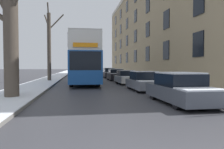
# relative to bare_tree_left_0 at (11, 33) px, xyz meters

# --- Properties ---
(sidewalk_left) EXTENTS (2.85, 130.00, 0.16)m
(sidewalk_left) POSITION_rel_bare_tree_left_0_xyz_m (-0.16, 44.34, -3.29)
(sidewalk_left) COLOR slate
(sidewalk_left) RESTS_ON ground
(sidewalk_right) EXTENTS (2.85, 130.00, 0.16)m
(sidewalk_right) POSITION_rel_bare_tree_left_0_xyz_m (10.48, 44.34, -3.29)
(sidewalk_right) COLOR slate
(sidewalk_right) RESTS_ON ground
(terrace_facade_right) EXTENTS (9.10, 45.79, 14.88)m
(terrace_facade_right) POSITION_rel_bare_tree_left_0_xyz_m (16.40, 20.06, 4.08)
(terrace_facade_right) COLOR tan
(terrace_facade_right) RESTS_ON ground
(bare_tree_left_0) EXTENTS (3.65, 2.77, 7.78)m
(bare_tree_left_0) POSITION_rel_bare_tree_left_0_xyz_m (0.00, 0.00, 0.00)
(bare_tree_left_0) COLOR #4C4238
(bare_tree_left_0) RESTS_ON ground
(bare_tree_left_1) EXTENTS (2.25, 1.94, 8.48)m
(bare_tree_left_1) POSITION_rel_bare_tree_left_0_xyz_m (0.22, 13.30, 0.73)
(bare_tree_left_1) COLOR #4C4238
(bare_tree_left_1) RESTS_ON ground
(double_decker_bus) EXTENTS (2.61, 10.87, 4.50)m
(double_decker_bus) POSITION_rel_bare_tree_left_0_xyz_m (3.90, 9.79, -0.83)
(double_decker_bus) COLOR #194C99
(double_decker_bus) RESTS_ON ground
(parked_car_0) EXTENTS (1.87, 4.50, 1.41)m
(parked_car_0) POSITION_rel_bare_tree_left_0_xyz_m (7.97, -2.45, -2.71)
(parked_car_0) COLOR #474C56
(parked_car_0) RESTS_ON ground
(parked_car_1) EXTENTS (1.85, 4.01, 1.35)m
(parked_car_1) POSITION_rel_bare_tree_left_0_xyz_m (7.97, 3.06, -2.74)
(parked_car_1) COLOR slate
(parked_car_1) RESTS_ON ground
(parked_car_2) EXTENTS (1.71, 3.96, 1.33)m
(parked_car_2) POSITION_rel_bare_tree_left_0_xyz_m (7.97, 8.97, -2.75)
(parked_car_2) COLOR silver
(parked_car_2) RESTS_ON ground
(parked_car_3) EXTENTS (1.82, 3.92, 1.43)m
(parked_car_3) POSITION_rel_bare_tree_left_0_xyz_m (7.97, 14.65, -2.70)
(parked_car_3) COLOR black
(parked_car_3) RESTS_ON ground
(parked_car_4) EXTENTS (1.70, 4.21, 1.51)m
(parked_car_4) POSITION_rel_bare_tree_left_0_xyz_m (7.97, 20.48, -2.68)
(parked_car_4) COLOR black
(parked_car_4) RESTS_ON ground
(oncoming_van) EXTENTS (2.05, 4.86, 2.14)m
(oncoming_van) POSITION_rel_bare_tree_left_0_xyz_m (3.33, 26.21, -2.20)
(oncoming_van) COLOR #9EA3AD
(oncoming_van) RESTS_ON ground
(pedestrian_left_sidewalk) EXTENTS (0.35, 0.35, 1.60)m
(pedestrian_left_sidewalk) POSITION_rel_bare_tree_left_0_xyz_m (-0.12, 1.11, -2.49)
(pedestrian_left_sidewalk) COLOR navy
(pedestrian_left_sidewalk) RESTS_ON ground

